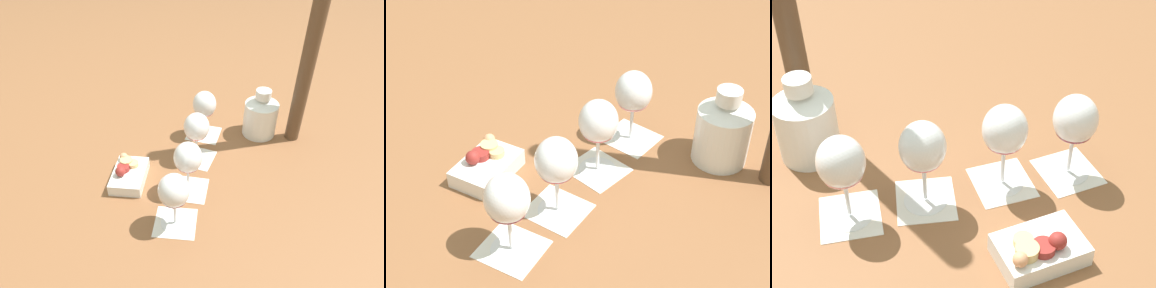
{
  "view_description": "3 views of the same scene",
  "coord_description": "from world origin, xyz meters",
  "views": [
    {
      "loc": [
        0.68,
        -0.31,
        0.7
      ],
      "look_at": [
        -0.0,
        -0.0,
        0.11
      ],
      "focal_mm": 32.0,
      "sensor_mm": 36.0,
      "label": 1
    },
    {
      "loc": [
        0.84,
        -0.02,
        0.76
      ],
      "look_at": [
        -0.0,
        -0.0,
        0.11
      ],
      "focal_mm": 55.0,
      "sensor_mm": 36.0,
      "label": 2
    },
    {
      "loc": [
        -0.59,
        -0.44,
        0.71
      ],
      "look_at": [
        -0.0,
        -0.0,
        0.11
      ],
      "focal_mm": 55.0,
      "sensor_mm": 36.0,
      "label": 3
    }
  ],
  "objects": [
    {
      "name": "tasting_card_1",
      "position": [
        -0.06,
        0.04,
        0.0
      ],
      "size": [
        0.15,
        0.15,
        0.0
      ],
      "color": "silver",
      "rests_on": "ground_plane"
    },
    {
      "name": "umbrella_pole",
      "position": [
        -0.02,
        0.38,
        0.39
      ],
      "size": [
        0.05,
        0.05,
        0.78
      ],
      "color": "brown",
      "rests_on": "ground_plane"
    },
    {
      "name": "tasting_card_0",
      "position": [
        -0.16,
        0.11,
        0.0
      ],
      "size": [
        0.14,
        0.15,
        0.0
      ],
      "color": "silver",
      "rests_on": "ground_plane"
    },
    {
      "name": "ceramic_vase",
      "position": [
        -0.09,
        0.29,
        0.07
      ],
      "size": [
        0.11,
        0.11,
        0.17
      ],
      "color": "white",
      "rests_on": "ground_plane"
    },
    {
      "name": "tasting_card_2",
      "position": [
        0.06,
        -0.04,
        0.0
      ],
      "size": [
        0.14,
        0.14,
        0.0
      ],
      "color": "silver",
      "rests_on": "ground_plane"
    },
    {
      "name": "ground_plane",
      "position": [
        0.0,
        0.0,
        0.0
      ],
      "size": [
        8.0,
        8.0,
        0.0
      ],
      "primitive_type": "plane",
      "color": "brown"
    },
    {
      "name": "wine_glass_0",
      "position": [
        -0.16,
        0.11,
        0.11
      ],
      "size": [
        0.08,
        0.08,
        0.16
      ],
      "color": "white",
      "rests_on": "tasting_card_0"
    },
    {
      "name": "wine_glass_2",
      "position": [
        0.06,
        -0.04,
        0.11
      ],
      "size": [
        0.08,
        0.08,
        0.16
      ],
      "color": "white",
      "rests_on": "tasting_card_2"
    },
    {
      "name": "wine_glass_1",
      "position": [
        -0.06,
        0.04,
        0.11
      ],
      "size": [
        0.08,
        0.08,
        0.16
      ],
      "color": "white",
      "rests_on": "tasting_card_1"
    },
    {
      "name": "tasting_card_3",
      "position": [
        0.15,
        -0.12,
        0.0
      ],
      "size": [
        0.14,
        0.14,
        0.0
      ],
      "color": "silver",
      "rests_on": "ground_plane"
    },
    {
      "name": "wine_glass_3",
      "position": [
        0.15,
        -0.12,
        0.11
      ],
      "size": [
        0.08,
        0.08,
        0.16
      ],
      "color": "white",
      "rests_on": "tasting_card_3"
    },
    {
      "name": "snack_dish",
      "position": [
        -0.05,
        -0.18,
        0.02
      ],
      "size": [
        0.16,
        0.15,
        0.06
      ],
      "color": "white",
      "rests_on": "ground_plane"
    }
  ]
}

